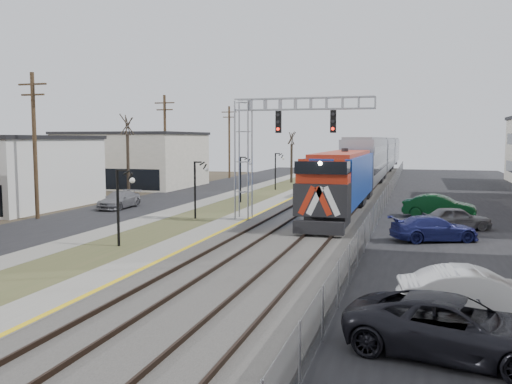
% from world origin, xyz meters
% --- Properties ---
extents(street_west, '(7.00, 120.00, 0.04)m').
position_xyz_m(street_west, '(-11.50, 35.00, 0.02)').
color(street_west, black).
rests_on(street_west, ground).
extents(sidewalk, '(2.00, 120.00, 0.08)m').
position_xyz_m(sidewalk, '(-7.00, 35.00, 0.04)').
color(sidewalk, gray).
rests_on(sidewalk, ground).
extents(grass_median, '(4.00, 120.00, 0.06)m').
position_xyz_m(grass_median, '(-4.00, 35.00, 0.03)').
color(grass_median, '#454E2A').
rests_on(grass_median, ground).
extents(platform, '(2.00, 120.00, 0.24)m').
position_xyz_m(platform, '(-1.00, 35.00, 0.12)').
color(platform, gray).
rests_on(platform, ground).
extents(ballast_bed, '(8.00, 120.00, 0.20)m').
position_xyz_m(ballast_bed, '(4.00, 35.00, 0.10)').
color(ballast_bed, '#595651').
rests_on(ballast_bed, ground).
extents(parking_lot, '(16.00, 120.00, 0.04)m').
position_xyz_m(parking_lot, '(16.00, 35.00, 0.02)').
color(parking_lot, black).
rests_on(parking_lot, ground).
extents(platform_edge, '(0.24, 120.00, 0.01)m').
position_xyz_m(platform_edge, '(-0.12, 35.00, 0.24)').
color(platform_edge, gold).
rests_on(platform_edge, platform).
extents(track_near, '(1.58, 120.00, 0.15)m').
position_xyz_m(track_near, '(2.00, 35.00, 0.28)').
color(track_near, '#2D2119').
rests_on(track_near, ballast_bed).
extents(track_far, '(1.58, 120.00, 0.15)m').
position_xyz_m(track_far, '(5.50, 35.00, 0.28)').
color(track_far, '#2D2119').
rests_on(track_far, ballast_bed).
extents(train, '(3.00, 85.85, 5.33)m').
position_xyz_m(train, '(5.50, 67.17, 2.92)').
color(train, '#143BA8').
rests_on(train, ground).
extents(signal_gantry, '(9.00, 1.07, 8.15)m').
position_xyz_m(signal_gantry, '(1.22, 27.99, 5.59)').
color(signal_gantry, gray).
rests_on(signal_gantry, ground).
extents(lampposts, '(0.14, 62.14, 4.00)m').
position_xyz_m(lampposts, '(-4.00, 18.29, 2.00)').
color(lampposts, black).
rests_on(lampposts, ground).
extents(utility_poles, '(0.28, 80.28, 10.00)m').
position_xyz_m(utility_poles, '(-14.50, 25.00, 5.00)').
color(utility_poles, '#4C3823').
rests_on(utility_poles, ground).
extents(fence, '(0.04, 120.00, 1.60)m').
position_xyz_m(fence, '(8.20, 35.00, 0.80)').
color(fence, gray).
rests_on(fence, ground).
extents(bare_trees, '(12.30, 42.30, 5.95)m').
position_xyz_m(bare_trees, '(-12.66, 38.91, 2.70)').
color(bare_trees, '#382D23').
rests_on(bare_trees, ground).
extents(car_lot_b, '(4.90, 2.34, 1.55)m').
position_xyz_m(car_lot_b, '(12.43, 11.16, 0.77)').
color(car_lot_b, silver).
rests_on(car_lot_b, ground).
extents(car_lot_c, '(5.86, 3.60, 1.52)m').
position_xyz_m(car_lot_c, '(11.58, 7.90, 0.76)').
color(car_lot_c, black).
rests_on(car_lot_c, ground).
extents(car_lot_d, '(5.04, 3.56, 1.35)m').
position_xyz_m(car_lot_d, '(11.53, 24.14, 0.68)').
color(car_lot_d, navy).
rests_on(car_lot_d, ground).
extents(car_lot_e, '(4.34, 2.70, 1.38)m').
position_xyz_m(car_lot_e, '(12.94, 28.52, 0.69)').
color(car_lot_e, slate).
rests_on(car_lot_e, ground).
extents(car_lot_f, '(5.04, 2.33, 1.60)m').
position_xyz_m(car_lot_f, '(12.12, 33.26, 0.80)').
color(car_lot_f, '#0D421C').
rests_on(car_lot_f, ground).
extents(car_street_b, '(1.94, 4.65, 1.34)m').
position_xyz_m(car_street_b, '(-12.02, 31.57, 0.67)').
color(car_street_b, slate).
rests_on(car_street_b, ground).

